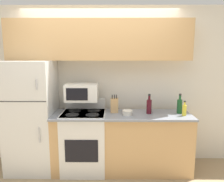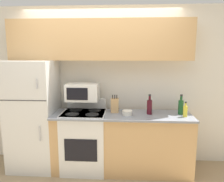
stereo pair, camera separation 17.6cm
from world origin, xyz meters
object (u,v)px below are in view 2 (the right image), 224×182
(knife_block, at_px, (115,105))
(bottle_hot_sauce, at_px, (150,107))
(bottle_wine_green, at_px, (181,107))
(microwave, at_px, (83,92))
(refrigerator, at_px, (34,115))
(stove, at_px, (84,140))
(bowl, at_px, (127,113))
(bottle_cooking_spray, at_px, (185,111))
(bottle_wine_red, at_px, (149,106))

(knife_block, distance_m, bottle_hot_sauce, 0.55)
(bottle_wine_green, bearing_deg, knife_block, 177.39)
(microwave, bearing_deg, bottle_hot_sauce, 0.93)
(refrigerator, height_order, microwave, refrigerator)
(stove, height_order, microwave, microwave)
(stove, distance_m, bottle_wine_green, 1.55)
(microwave, distance_m, bottle_hot_sauce, 1.07)
(refrigerator, relative_size, bowl, 11.19)
(bottle_cooking_spray, xyz_separation_m, bottle_wine_red, (-0.50, 0.10, 0.03))
(refrigerator, bearing_deg, knife_block, 1.23)
(bottle_hot_sauce, bearing_deg, bowl, -152.52)
(bottle_hot_sauce, bearing_deg, knife_block, -175.86)
(bottle_wine_red, bearing_deg, bowl, -167.01)
(stove, distance_m, knife_block, 0.72)
(knife_block, xyz_separation_m, bowl, (0.19, -0.14, -0.07))
(bowl, relative_size, bottle_hot_sauce, 0.76)
(refrigerator, height_order, bottle_wine_red, refrigerator)
(microwave, height_order, bottle_wine_red, microwave)
(refrigerator, xyz_separation_m, bottle_wine_green, (2.26, -0.02, 0.18))
(refrigerator, bearing_deg, bowl, -4.58)
(bowl, bearing_deg, bottle_cooking_spray, -1.93)
(knife_block, distance_m, bowl, 0.25)
(stove, relative_size, microwave, 2.21)
(bottle_wine_green, bearing_deg, bottle_wine_red, -177.02)
(refrigerator, height_order, stove, refrigerator)
(bottle_wine_red, xyz_separation_m, bottle_hot_sauce, (0.03, 0.11, -0.04))
(bowl, distance_m, bottle_hot_sauce, 0.40)
(bowl, xyz_separation_m, bottle_cooking_spray, (0.83, -0.03, 0.05))
(refrigerator, bearing_deg, bottle_cooking_spray, -3.62)
(stove, distance_m, bowl, 0.81)
(bottle_wine_red, bearing_deg, stove, -179.26)
(stove, bearing_deg, bottle_wine_red, 0.74)
(stove, distance_m, microwave, 0.75)
(bowl, bearing_deg, stove, 174.52)
(microwave, height_order, bottle_cooking_spray, microwave)
(refrigerator, bearing_deg, bottle_wine_red, -1.33)
(stove, xyz_separation_m, bottle_hot_sauce, (1.01, 0.12, 0.51))
(bottle_wine_red, relative_size, bottle_wine_green, 1.00)
(bottle_hot_sauce, bearing_deg, stove, -173.16)
(knife_block, bearing_deg, microwave, 177.41)
(refrigerator, relative_size, stove, 1.57)
(stove, xyz_separation_m, knife_block, (0.47, 0.08, 0.54))
(bowl, bearing_deg, bottle_hot_sauce, 27.48)
(bottle_wine_red, relative_size, bottle_hot_sauce, 1.50)
(refrigerator, distance_m, stove, 0.89)
(knife_block, xyz_separation_m, bottle_hot_sauce, (0.55, 0.04, -0.03))
(stove, distance_m, bottle_hot_sauce, 1.14)
(bottle_cooking_spray, relative_size, bottle_wine_red, 0.73)
(stove, xyz_separation_m, bowl, (0.66, -0.06, 0.47))
(knife_block, distance_m, bottle_wine_red, 0.52)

